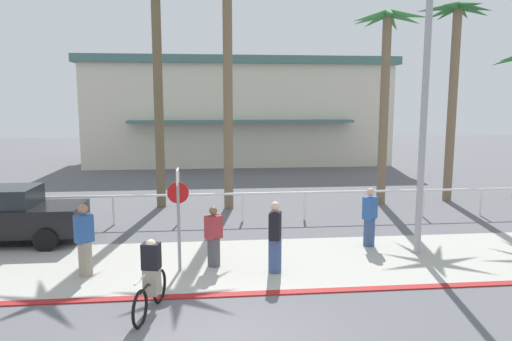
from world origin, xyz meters
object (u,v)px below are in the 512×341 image
Objects in this scene: palm_tree_1 at (227,34)px; car_black_1 at (3,215)px; streetlight_curb at (429,97)px; pedestrian_3 at (275,240)px; pedestrian_1 at (370,220)px; pedestrian_0 at (214,239)px; pedestrian_2 at (85,243)px; palm_tree_2 at (385,62)px; stop_sign_bike_lane at (178,205)px; palm_tree_0 at (157,36)px; palm_tree_3 at (455,53)px; cyclist_black_0 at (151,278)px.

car_black_1 is (-6.81, -3.99, -5.82)m from palm_tree_1.
streetlight_curb reaches higher than pedestrian_3.
palm_tree_1 reaches higher than pedestrian_1.
pedestrian_0 is at bearing -23.04° from car_black_1.
pedestrian_2 reaches higher than pedestrian_0.
palm_tree_2 is at bearing 35.99° from pedestrian_2.
stop_sign_bike_lane is at bearing -137.31° from palm_tree_2.
palm_tree_0 is 9.45m from pedestrian_0.
stop_sign_bike_lane is 2.39m from pedestrian_2.
pedestrian_2 is (-8.70, -0.61, -3.45)m from streetlight_curb.
palm_tree_0 is 5.33× the size of pedestrian_3.
pedestrian_3 is at bearing -21.62° from pedestrian_0.
palm_tree_1 is at bearing 84.24° from pedestrian_0.
car_black_1 is (-13.11, -4.34, -4.88)m from palm_tree_2.
palm_tree_1 is 8.93m from pedestrian_0.
pedestrian_0 is (2.00, -7.10, -5.92)m from palm_tree_0.
stop_sign_bike_lane is at bearing -145.58° from palm_tree_3.
palm_tree_3 reaches higher than streetlight_curb.
pedestrian_3 is (2.33, -0.33, -0.84)m from stop_sign_bike_lane.
cyclist_black_0 is 1.00× the size of pedestrian_3.
pedestrian_0 is at bearing -135.08° from palm_tree_2.
palm_tree_2 is at bearing 3.18° from palm_tree_1.
stop_sign_bike_lane is 0.31× the size of palm_tree_3.
pedestrian_0 is (1.27, 2.47, 0.02)m from cyclist_black_0.
palm_tree_2 reaches higher than stop_sign_bike_lane.
palm_tree_1 is 9.30m from palm_tree_3.
pedestrian_2 is at bearing -150.13° from palm_tree_3.
palm_tree_3 is (4.31, 6.86, 1.88)m from streetlight_curb.
stop_sign_bike_lane is at bearing 2.23° from pedestrian_2.
palm_tree_3 is 4.76× the size of pedestrian_1.
streetlight_curb reaches higher than car_black_1.
palm_tree_0 is 6.09× the size of pedestrian_0.
stop_sign_bike_lane is at bearing 171.95° from pedestrian_3.
stop_sign_bike_lane is 1.31m from pedestrian_0.
pedestrian_1 reaches higher than car_black_1.
streetlight_curb reaches higher than stop_sign_bike_lane.
palm_tree_2 is (1.35, 6.68, 1.48)m from streetlight_curb.
stop_sign_bike_lane is at bearing -81.07° from palm_tree_0.
pedestrian_3 is (-8.45, -7.71, -5.32)m from palm_tree_3.
palm_tree_0 is 1.16× the size of palm_tree_3.
pedestrian_3 is at bearing -3.05° from pedestrian_2.
palm_tree_2 is 1.77× the size of car_black_1.
palm_tree_1 reaches higher than stop_sign_bike_lane.
palm_tree_1 is 11.04m from cyclist_black_0.
cyclist_black_0 is at bearing -49.50° from pedestrian_2.
cyclist_black_0 is 3.33m from pedestrian_3.
palm_tree_3 is at bearing 3.26° from palm_tree_1.
palm_tree_3 reaches higher than pedestrian_2.
palm_tree_3 reaches higher than car_black_1.
palm_tree_3 is at bearing 34.42° from stop_sign_bike_lane.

